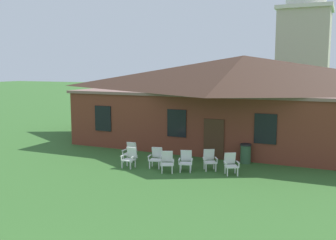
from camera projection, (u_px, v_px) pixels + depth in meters
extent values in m
cube|color=brown|center=(242.00, 118.00, 24.68)|extent=(19.03, 10.00, 3.20)
cube|color=#835E55|center=(243.00, 91.00, 24.45)|extent=(19.41, 10.20, 0.16)
pyramid|color=#382319|center=(243.00, 73.00, 24.30)|extent=(19.79, 10.40, 2.14)
cube|color=black|center=(103.00, 118.00, 23.04)|extent=(1.10, 0.06, 1.50)
cube|color=black|center=(177.00, 123.00, 21.09)|extent=(1.10, 0.06, 1.50)
cube|color=black|center=(265.00, 129.00, 19.14)|extent=(1.10, 0.06, 1.50)
cube|color=#422819|center=(214.00, 139.00, 20.32)|extent=(1.10, 0.06, 2.10)
cube|color=#BCB29E|center=(303.00, 64.00, 39.00)|extent=(4.80, 4.80, 10.30)
cube|color=silver|center=(305.00, 9.00, 38.28)|extent=(5.18, 5.18, 0.36)
cube|color=silver|center=(132.00, 159.00, 19.52)|extent=(0.05, 0.05, 0.36)
cube|color=silver|center=(123.00, 159.00, 19.68)|extent=(0.05, 0.05, 0.36)
cube|color=silver|center=(135.00, 157.00, 19.93)|extent=(0.05, 0.05, 0.36)
cube|color=silver|center=(127.00, 157.00, 20.09)|extent=(0.05, 0.05, 0.36)
cube|color=silver|center=(129.00, 154.00, 19.78)|extent=(0.58, 0.56, 0.05)
cube|color=silver|center=(132.00, 147.00, 20.03)|extent=(0.53, 0.23, 0.54)
cube|color=silver|center=(134.00, 151.00, 19.64)|extent=(0.10, 0.47, 0.03)
cube|color=silver|center=(133.00, 154.00, 19.50)|extent=(0.04, 0.04, 0.22)
cube|color=silver|center=(124.00, 150.00, 19.83)|extent=(0.10, 0.47, 0.03)
cube|color=silver|center=(123.00, 153.00, 19.69)|extent=(0.04, 0.04, 0.22)
cube|color=silver|center=(130.00, 166.00, 18.28)|extent=(0.05, 0.05, 0.36)
cube|color=silver|center=(122.00, 165.00, 18.48)|extent=(0.05, 0.05, 0.36)
cube|color=silver|center=(135.00, 164.00, 18.67)|extent=(0.05, 0.05, 0.36)
cube|color=silver|center=(127.00, 163.00, 18.87)|extent=(0.05, 0.05, 0.36)
cube|color=silver|center=(129.00, 160.00, 18.55)|extent=(0.56, 0.54, 0.05)
cube|color=silver|center=(132.00, 152.00, 18.78)|extent=(0.52, 0.21, 0.54)
cube|color=silver|center=(134.00, 157.00, 18.38)|extent=(0.07, 0.47, 0.03)
cube|color=silver|center=(132.00, 160.00, 18.25)|extent=(0.04, 0.04, 0.22)
cube|color=silver|center=(123.00, 155.00, 18.63)|extent=(0.07, 0.47, 0.03)
cube|color=silver|center=(121.00, 158.00, 18.50)|extent=(0.04, 0.04, 0.22)
cube|color=white|center=(159.00, 166.00, 18.28)|extent=(0.06, 0.06, 0.36)
cube|color=white|center=(150.00, 165.00, 18.39)|extent=(0.06, 0.06, 0.36)
cube|color=white|center=(161.00, 163.00, 18.71)|extent=(0.06, 0.06, 0.36)
cube|color=white|center=(152.00, 163.00, 18.82)|extent=(0.06, 0.06, 0.36)
cube|color=white|center=(156.00, 160.00, 18.52)|extent=(0.62, 0.61, 0.05)
cube|color=white|center=(157.00, 152.00, 18.78)|extent=(0.54, 0.28, 0.54)
cube|color=white|center=(161.00, 156.00, 18.41)|extent=(0.14, 0.47, 0.03)
cube|color=white|center=(160.00, 159.00, 18.27)|extent=(0.05, 0.05, 0.22)
cube|color=white|center=(150.00, 156.00, 18.55)|extent=(0.14, 0.47, 0.03)
cube|color=white|center=(149.00, 159.00, 18.41)|extent=(0.05, 0.05, 0.22)
cube|color=silver|center=(172.00, 170.00, 17.49)|extent=(0.07, 0.07, 0.36)
cube|color=silver|center=(162.00, 170.00, 17.50)|extent=(0.07, 0.07, 0.36)
cube|color=silver|center=(172.00, 168.00, 17.93)|extent=(0.07, 0.07, 0.36)
cube|color=silver|center=(162.00, 167.00, 17.93)|extent=(0.07, 0.07, 0.36)
cube|color=silver|center=(167.00, 164.00, 17.68)|extent=(0.70, 0.69, 0.05)
cube|color=silver|center=(167.00, 156.00, 17.95)|extent=(0.55, 0.38, 0.54)
cube|color=silver|center=(173.00, 160.00, 17.63)|extent=(0.24, 0.45, 0.03)
cube|color=silver|center=(173.00, 164.00, 17.49)|extent=(0.05, 0.05, 0.22)
cube|color=silver|center=(161.00, 160.00, 17.64)|extent=(0.24, 0.45, 0.03)
cube|color=silver|center=(161.00, 163.00, 17.50)|extent=(0.05, 0.05, 0.22)
cube|color=white|center=(190.00, 169.00, 17.64)|extent=(0.06, 0.06, 0.36)
cube|color=white|center=(180.00, 169.00, 17.70)|extent=(0.06, 0.06, 0.36)
cube|color=white|center=(191.00, 167.00, 18.07)|extent=(0.06, 0.06, 0.36)
cube|color=white|center=(181.00, 166.00, 18.13)|extent=(0.06, 0.06, 0.36)
cube|color=white|center=(186.00, 163.00, 17.86)|extent=(0.67, 0.66, 0.05)
cube|color=white|center=(186.00, 156.00, 18.12)|extent=(0.55, 0.33, 0.54)
cube|color=white|center=(192.00, 160.00, 17.78)|extent=(0.19, 0.46, 0.03)
cube|color=white|center=(192.00, 163.00, 17.63)|extent=(0.05, 0.05, 0.22)
cube|color=white|center=(179.00, 159.00, 17.85)|extent=(0.19, 0.46, 0.03)
cube|color=white|center=(179.00, 162.00, 17.70)|extent=(0.05, 0.05, 0.22)
cube|color=silver|center=(216.00, 168.00, 17.90)|extent=(0.07, 0.07, 0.36)
cube|color=silver|center=(206.00, 168.00, 17.85)|extent=(0.07, 0.07, 0.36)
cube|color=silver|center=(214.00, 165.00, 18.33)|extent=(0.07, 0.07, 0.36)
cube|color=silver|center=(204.00, 166.00, 18.29)|extent=(0.07, 0.07, 0.36)
cube|color=silver|center=(210.00, 162.00, 18.06)|extent=(0.73, 0.72, 0.05)
cube|color=silver|center=(209.00, 155.00, 18.33)|extent=(0.54, 0.42, 0.54)
cube|color=silver|center=(216.00, 158.00, 18.05)|extent=(0.28, 0.44, 0.03)
cube|color=silver|center=(217.00, 161.00, 17.90)|extent=(0.05, 0.05, 0.22)
cube|color=silver|center=(204.00, 158.00, 17.99)|extent=(0.28, 0.44, 0.03)
cube|color=silver|center=(205.00, 162.00, 17.85)|extent=(0.05, 0.05, 0.22)
cube|color=silver|center=(238.00, 172.00, 17.15)|extent=(0.07, 0.07, 0.36)
cube|color=silver|center=(227.00, 172.00, 17.11)|extent=(0.07, 0.07, 0.36)
cube|color=silver|center=(235.00, 169.00, 17.59)|extent=(0.07, 0.07, 0.36)
cube|color=silver|center=(225.00, 170.00, 17.55)|extent=(0.07, 0.07, 0.36)
cube|color=silver|center=(231.00, 166.00, 17.32)|extent=(0.73, 0.72, 0.05)
cube|color=silver|center=(230.00, 158.00, 17.59)|extent=(0.54, 0.42, 0.54)
cube|color=silver|center=(238.00, 162.00, 17.30)|extent=(0.28, 0.44, 0.03)
cube|color=silver|center=(239.00, 165.00, 17.15)|extent=(0.05, 0.05, 0.22)
cube|color=silver|center=(225.00, 162.00, 17.25)|extent=(0.28, 0.44, 0.03)
cube|color=silver|center=(226.00, 166.00, 17.10)|extent=(0.05, 0.05, 0.22)
cylinder|color=#335638|center=(246.00, 154.00, 19.44)|extent=(0.52, 0.52, 0.90)
cylinder|color=black|center=(246.00, 145.00, 19.37)|extent=(0.56, 0.56, 0.08)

